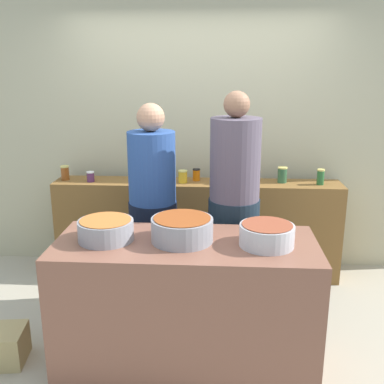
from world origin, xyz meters
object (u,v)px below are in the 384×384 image
object	(u,v)px
cooking_pot_left	(106,230)
cooking_pot_right	(267,235)
preserve_jar_2	(159,175)
preserve_jar_6	(282,175)
preserve_jar_1	(91,177)
preserve_jar_7	(321,177)
cook_in_cap	(234,222)
preserve_jar_0	(65,173)
preserve_jar_3	(183,176)
cooking_pot_center	(182,229)
preserve_jar_4	(196,175)
preserve_jar_5	(226,176)
cook_with_tongs	(153,220)

from	to	relation	value
cooking_pot_left	cooking_pot_right	bearing A→B (deg)	-1.56
preserve_jar_2	preserve_jar_6	distance (m)	1.16
preserve_jar_1	preserve_jar_7	xyz separation A→B (m)	(2.13, 0.03, 0.02)
preserve_jar_7	cook_in_cap	world-z (taller)	cook_in_cap
preserve_jar_7	cook_in_cap	size ratio (longest dim) A/B	0.08
preserve_jar_2	cooking_pot_right	xyz separation A→B (m)	(0.88, -1.45, -0.02)
preserve_jar_0	preserve_jar_3	xyz separation A→B (m)	(1.13, -0.03, -0.01)
preserve_jar_3	preserve_jar_7	size ratio (longest dim) A/B	0.80
preserve_jar_7	cooking_pot_center	size ratio (longest dim) A/B	0.36
preserve_jar_4	preserve_jar_7	xyz separation A→B (m)	(1.14, -0.08, 0.02)
preserve_jar_2	cooking_pot_left	bearing A→B (deg)	-96.18
preserve_jar_1	preserve_jar_5	size ratio (longest dim) A/B	0.70
preserve_jar_2	preserve_jar_1	bearing A→B (deg)	-172.86
preserve_jar_0	preserve_jar_1	world-z (taller)	preserve_jar_0
preserve_jar_2	preserve_jar_7	distance (m)	1.50
cook_in_cap	cook_with_tongs	bearing A→B (deg)	167.74
cooking_pot_right	cook_with_tongs	bearing A→B (deg)	136.72
preserve_jar_7	cook_in_cap	xyz separation A→B (m)	(-0.81, -0.75, -0.19)
preserve_jar_1	cook_in_cap	bearing A→B (deg)	-28.61
cook_with_tongs	preserve_jar_1	bearing A→B (deg)	139.20
preserve_jar_3	preserve_jar_4	bearing A→B (deg)	35.39
preserve_jar_6	cooking_pot_right	bearing A→B (deg)	-100.90
preserve_jar_0	preserve_jar_1	bearing A→B (deg)	-11.65
preserve_jar_0	cook_in_cap	bearing A→B (deg)	-26.08
preserve_jar_0	preserve_jar_6	world-z (taller)	preserve_jar_6
preserve_jar_5	preserve_jar_6	xyz separation A→B (m)	(0.52, 0.08, 0.00)
preserve_jar_1	cooking_pot_left	world-z (taller)	cooking_pot_left
preserve_jar_5	preserve_jar_2	bearing A→B (deg)	173.41
preserve_jar_0	preserve_jar_2	size ratio (longest dim) A/B	1.23
preserve_jar_2	cook_with_tongs	xyz separation A→B (m)	(0.04, -0.66, -0.22)
preserve_jar_4	preserve_jar_5	distance (m)	0.30
preserve_jar_1	cook_with_tongs	size ratio (longest dim) A/B	0.06
preserve_jar_6	cook_with_tongs	bearing A→B (deg)	-149.29
cook_in_cap	cooking_pot_center	bearing A→B (deg)	-120.10
preserve_jar_6	cook_in_cap	distance (m)	0.95
cook_in_cap	preserve_jar_5	bearing A→B (deg)	94.08
cooking_pot_center	cooking_pot_left	bearing A→B (deg)	-178.07
cook_in_cap	preserve_jar_6	bearing A→B (deg)	59.92
preserve_jar_7	cooking_pot_right	distance (m)	1.53
preserve_jar_7	cooking_pot_right	world-z (taller)	preserve_jar_7
preserve_jar_0	cooking_pot_right	size ratio (longest dim) A/B	0.40
preserve_jar_6	cook_in_cap	world-z (taller)	cook_in_cap
preserve_jar_4	cooking_pot_right	bearing A→B (deg)	-70.53
preserve_jar_0	preserve_jar_3	size ratio (longest dim) A/B	1.18
preserve_jar_4	cook_in_cap	bearing A→B (deg)	-67.98
cooking_pot_right	preserve_jar_7	bearing A→B (deg)	66.10
preserve_jar_6	preserve_jar_7	bearing A→B (deg)	-9.15
cooking_pot_right	cook_in_cap	distance (m)	0.69
preserve_jar_7	cooking_pot_center	bearing A→B (deg)	-130.49
preserve_jar_1	cooking_pot_center	size ratio (longest dim) A/B	0.24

